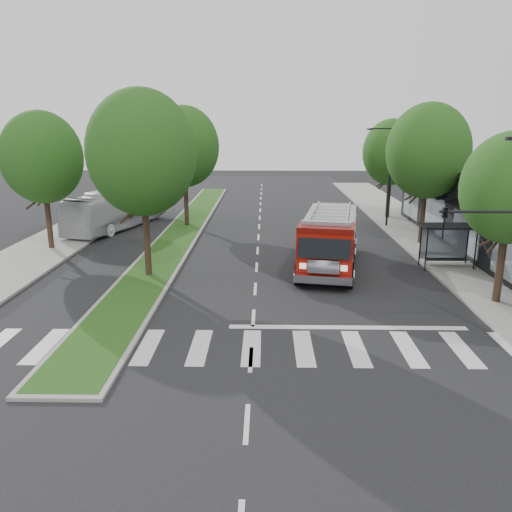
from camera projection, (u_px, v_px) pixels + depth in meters
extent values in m
plane|color=black|center=(253.00, 318.00, 22.05)|extent=(140.00, 140.00, 0.00)
cube|color=gray|center=(455.00, 258.00, 31.46)|extent=(5.00, 80.00, 0.15)
cube|color=gray|center=(31.00, 256.00, 31.95)|extent=(5.00, 80.00, 0.15)
cube|color=gray|center=(183.00, 231.00, 39.52)|extent=(3.00, 50.00, 0.14)
cube|color=#154A16|center=(183.00, 230.00, 39.50)|extent=(2.60, 49.50, 0.02)
cylinder|color=black|center=(426.00, 250.00, 28.69)|extent=(0.08, 0.08, 2.50)
cylinder|color=black|center=(475.00, 250.00, 28.64)|extent=(0.08, 0.08, 2.50)
cylinder|color=black|center=(420.00, 245.00, 29.85)|extent=(0.08, 0.08, 2.50)
cylinder|color=black|center=(467.00, 245.00, 29.80)|extent=(0.08, 0.08, 2.50)
cube|color=black|center=(449.00, 226.00, 28.91)|extent=(3.20, 1.60, 0.12)
cube|color=#8C99A5|center=(443.00, 244.00, 29.91)|extent=(2.80, 0.04, 1.80)
cube|color=black|center=(446.00, 259.00, 29.43)|extent=(2.40, 0.40, 0.08)
cylinder|color=black|center=(500.00, 266.00, 23.28)|extent=(0.36, 0.36, 3.74)
ellipsoid|color=#103C10|center=(511.00, 188.00, 22.34)|extent=(4.40, 4.40, 5.06)
cylinder|color=black|center=(423.00, 214.00, 34.79)|extent=(0.36, 0.36, 4.40)
ellipsoid|color=#103C10|center=(428.00, 151.00, 33.67)|extent=(5.60, 5.60, 6.44)
cylinder|color=black|center=(388.00, 196.00, 44.50)|extent=(0.36, 0.36, 3.96)
ellipsoid|color=#103C10|center=(391.00, 152.00, 43.50)|extent=(5.00, 5.00, 5.75)
cylinder|color=black|center=(147.00, 237.00, 27.35)|extent=(0.36, 0.36, 4.62)
ellipsoid|color=#103C10|center=(142.00, 153.00, 26.18)|extent=(5.80, 5.80, 6.67)
cylinder|color=black|center=(186.00, 200.00, 40.90)|extent=(0.36, 0.36, 4.40)
ellipsoid|color=#103C10|center=(184.00, 147.00, 39.78)|extent=(5.60, 5.60, 6.44)
cylinder|color=black|center=(49.00, 219.00, 33.35)|extent=(0.36, 0.36, 4.18)
ellipsoid|color=#103C10|center=(42.00, 157.00, 32.29)|extent=(5.20, 5.20, 5.98)
cylinder|color=black|center=(498.00, 212.00, 17.11)|extent=(4.00, 0.10, 0.10)
imported|color=black|center=(444.00, 223.00, 17.25)|extent=(0.18, 0.22, 1.10)
cylinder|color=black|center=(389.00, 178.00, 40.13)|extent=(0.16, 0.16, 8.00)
cylinder|color=black|center=(381.00, 129.00, 39.14)|extent=(1.80, 0.10, 0.10)
cube|color=black|center=(370.00, 129.00, 39.17)|extent=(0.45, 0.20, 0.12)
cube|color=#5A0904|center=(329.00, 257.00, 29.85)|extent=(4.59, 10.00, 0.29)
cube|color=maroon|center=(331.00, 234.00, 30.40)|extent=(4.17, 7.75, 2.30)
cube|color=maroon|center=(325.00, 252.00, 26.17)|extent=(3.20, 2.56, 2.41)
cube|color=#B2B2B7|center=(331.00, 215.00, 30.09)|extent=(4.17, 7.75, 0.14)
cylinder|color=#B2B2B7|center=(314.00, 210.00, 30.23)|extent=(1.38, 6.79, 0.11)
cylinder|color=#B2B2B7|center=(349.00, 211.00, 29.83)|extent=(1.38, 6.79, 0.11)
cube|color=silver|center=(323.00, 279.00, 25.20)|extent=(3.01, 0.94, 0.40)
cube|color=#8C99A5|center=(326.00, 223.00, 25.77)|extent=(2.56, 0.86, 0.21)
cylinder|color=black|center=(299.00, 273.00, 26.40)|extent=(0.63, 1.31, 1.26)
cylinder|color=black|center=(350.00, 276.00, 25.88)|extent=(0.63, 1.31, 1.26)
cylinder|color=black|center=(308.00, 251.00, 30.96)|extent=(0.63, 1.31, 1.26)
cylinder|color=black|center=(352.00, 253.00, 30.44)|extent=(0.63, 1.31, 1.26)
cylinder|color=black|center=(313.00, 241.00, 33.56)|extent=(0.63, 1.31, 1.26)
cylinder|color=black|center=(352.00, 243.00, 33.05)|extent=(0.63, 1.31, 1.26)
imported|color=silver|center=(118.00, 209.00, 40.39)|extent=(5.78, 11.68, 3.17)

